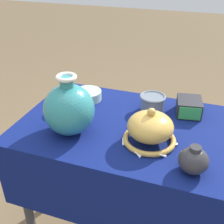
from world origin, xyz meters
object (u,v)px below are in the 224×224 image
Objects in this scene: jar_round_charcoal at (193,160)px; cup_wide_slate at (152,102)px; vase_dome_bell at (150,129)px; pot_squat_cobalt at (68,104)px; pot_squat_celadon at (88,95)px; mosaic_tile_box at (189,107)px; vase_tall_bulbous at (69,109)px.

cup_wide_slate is at bearing 120.82° from jar_round_charcoal.
vase_dome_bell reaches higher than cup_wide_slate.
pot_squat_celadon is (0.05, 0.14, -0.01)m from pot_squat_cobalt.
cup_wide_slate is (-0.04, 0.26, -0.02)m from vase_dome_bell.
mosaic_tile_box is (0.13, 0.28, -0.02)m from vase_dome_bell.
pot_squat_cobalt is at bearing -173.60° from mosaic_tile_box.
vase_dome_bell is 1.55× the size of mosaic_tile_box.
pot_squat_celadon is at bearing 146.03° from jar_round_charcoal.
vase_tall_bulbous reaches higher than pot_squat_cobalt.
pot_squat_celadon is at bearing 179.37° from cup_wide_slate.
cup_wide_slate is at bearing 99.75° from vase_dome_bell.
pot_squat_cobalt is at bearing -109.08° from pot_squat_celadon.
pot_squat_cobalt is (-0.10, 0.16, -0.08)m from vase_tall_bulbous.
vase_tall_bulbous is 2.09× the size of cup_wide_slate.
vase_dome_bell is at bearing 146.04° from jar_round_charcoal.
jar_round_charcoal is at bearing -91.60° from mosaic_tile_box.
vase_tall_bulbous reaches higher than jar_round_charcoal.
mosaic_tile_box is at bearing 2.51° from pot_squat_celadon.
pot_squat_celadon is at bearing 99.39° from vase_tall_bulbous.
cup_wide_slate reaches higher than pot_squat_cobalt.
pot_squat_celadon is (-0.39, 0.26, -0.04)m from vase_dome_bell.
jar_round_charcoal is (0.18, -0.12, -0.01)m from vase_dome_bell.
pot_squat_cobalt is 0.98× the size of jar_round_charcoal.
pot_squat_cobalt is at bearing 163.94° from vase_dome_bell.
jar_round_charcoal reaches higher than pot_squat_cobalt.
pot_squat_cobalt is at bearing 120.51° from vase_tall_bulbous.
pot_squat_celadon is (-0.05, 0.30, -0.09)m from vase_tall_bulbous.
vase_dome_bell is 2.17× the size of jar_round_charcoal.
jar_round_charcoal is (0.57, -0.38, 0.02)m from pot_squat_celadon.
vase_tall_bulbous is 2.51× the size of pot_squat_cobalt.
jar_round_charcoal is (0.62, -0.25, 0.02)m from pot_squat_cobalt.
vase_dome_bell is 2.21× the size of pot_squat_cobalt.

